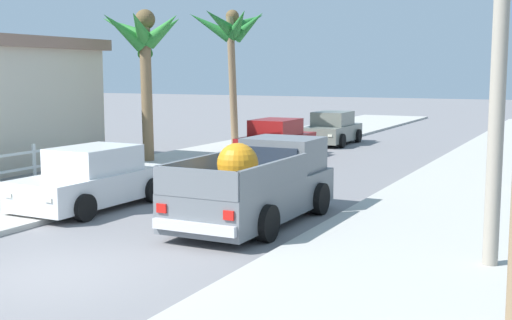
{
  "coord_description": "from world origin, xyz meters",
  "views": [
    {
      "loc": [
        7.96,
        -8.36,
        3.38
      ],
      "look_at": [
        0.52,
        6.62,
        1.2
      ],
      "focal_mm": 47.32,
      "sensor_mm": 36.0,
      "label": 1
    }
  ],
  "objects_px": {
    "car_right_mid": "(332,129)",
    "pickup_truck": "(258,186)",
    "car_right_near": "(277,140)",
    "car_left_mid": "(93,180)",
    "palm_tree_left_mid": "(143,41)",
    "palm_tree_left_fore": "(231,31)"
  },
  "relations": [
    {
      "from": "palm_tree_left_mid",
      "to": "car_right_mid",
      "type": "bearing_deg",
      "value": 68.18
    },
    {
      "from": "car_left_mid",
      "to": "car_right_mid",
      "type": "height_order",
      "value": "same"
    },
    {
      "from": "car_right_near",
      "to": "car_left_mid",
      "type": "height_order",
      "value": "same"
    },
    {
      "from": "pickup_truck",
      "to": "car_right_mid",
      "type": "relative_size",
      "value": 1.21
    },
    {
      "from": "car_right_near",
      "to": "palm_tree_left_mid",
      "type": "bearing_deg",
      "value": -133.36
    },
    {
      "from": "car_left_mid",
      "to": "pickup_truck",
      "type": "bearing_deg",
      "value": 5.56
    },
    {
      "from": "pickup_truck",
      "to": "palm_tree_left_fore",
      "type": "relative_size",
      "value": 0.84
    },
    {
      "from": "car_left_mid",
      "to": "palm_tree_left_mid",
      "type": "bearing_deg",
      "value": 116.65
    },
    {
      "from": "car_right_mid",
      "to": "car_left_mid",
      "type": "bearing_deg",
      "value": -90.57
    },
    {
      "from": "palm_tree_left_mid",
      "to": "pickup_truck",
      "type": "bearing_deg",
      "value": -40.48
    },
    {
      "from": "car_right_near",
      "to": "car_left_mid",
      "type": "relative_size",
      "value": 1.0
    },
    {
      "from": "car_left_mid",
      "to": "palm_tree_left_fore",
      "type": "xyz_separation_m",
      "value": [
        -3.35,
        13.45,
        4.48
      ]
    },
    {
      "from": "palm_tree_left_fore",
      "to": "palm_tree_left_mid",
      "type": "bearing_deg",
      "value": -93.1
    },
    {
      "from": "pickup_truck",
      "to": "car_right_near",
      "type": "xyz_separation_m",
      "value": [
        -4.47,
        10.72,
        -0.1
      ]
    },
    {
      "from": "palm_tree_left_fore",
      "to": "palm_tree_left_mid",
      "type": "height_order",
      "value": "palm_tree_left_fore"
    },
    {
      "from": "pickup_truck",
      "to": "palm_tree_left_mid",
      "type": "bearing_deg",
      "value": 139.52
    },
    {
      "from": "car_right_mid",
      "to": "palm_tree_left_fore",
      "type": "distance_m",
      "value": 6.68
    },
    {
      "from": "car_left_mid",
      "to": "palm_tree_left_mid",
      "type": "xyz_separation_m",
      "value": [
        -3.68,
        7.33,
        3.79
      ]
    },
    {
      "from": "car_left_mid",
      "to": "palm_tree_left_fore",
      "type": "distance_m",
      "value": 14.57
    },
    {
      "from": "palm_tree_left_fore",
      "to": "pickup_truck",
      "type": "bearing_deg",
      "value": -59.24
    },
    {
      "from": "car_right_mid",
      "to": "pickup_truck",
      "type": "bearing_deg",
      "value": -75.61
    },
    {
      "from": "car_right_near",
      "to": "car_left_mid",
      "type": "bearing_deg",
      "value": -89.67
    }
  ]
}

